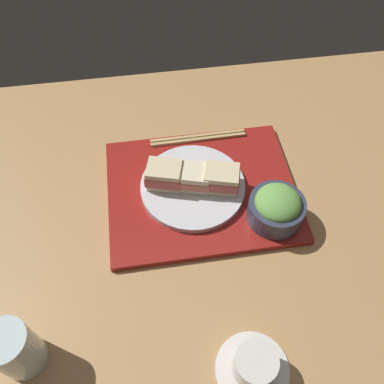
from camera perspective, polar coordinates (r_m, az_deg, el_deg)
The scene contains 10 objects.
ground_plane at distance 84.56cm, azimuth 1.54°, elevation -5.01°, with size 140.00×100.00×3.00cm, color tan.
serving_tray at distance 86.93cm, azimuth 1.36°, elevation 0.26°, with size 40.15×32.06×1.60cm, color maroon.
sandwich_plate at distance 85.62cm, azimuth 0.11°, elevation 0.80°, with size 22.35×22.35×1.42cm, color silver.
sandwich_near at distance 82.94cm, azimuth 4.19°, elevation 1.89°, with size 8.75×7.43×5.15cm.
sandwich_middle at distance 83.12cm, azimuth 0.12°, elevation 2.07°, with size 8.58×7.39×4.81cm.
sandwich_far at distance 83.39cm, azimuth -3.94°, elevation 2.41°, with size 8.68×7.35×5.31cm.
salad_bowl at distance 80.92cm, azimuth 11.97°, elevation -2.14°, with size 11.24×11.24×7.66cm.
chopsticks_pair at distance 95.14cm, azimuth 0.86°, elevation 7.71°, with size 22.51×1.98×0.70cm.
coffee_cup at distance 70.83cm, azimuth 8.87°, elevation -23.37°, with size 12.39×12.39×6.49cm.
drinking_glass at distance 73.32cm, azimuth -23.90°, elevation -19.83°, with size 7.32×7.32×11.26cm, color silver.
Camera 1 is at (8.60, 41.89, 71.45)cm, focal length 37.44 mm.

